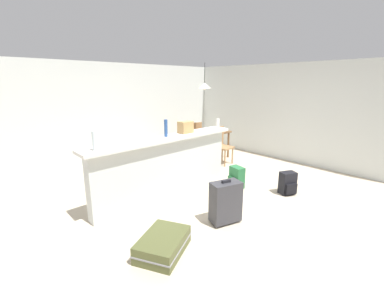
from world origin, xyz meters
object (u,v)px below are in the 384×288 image
(dining_chair_far_side, at_px, (194,137))
(suitcase_upright_charcoal, at_px, (226,202))
(dining_chair_near_partition, at_px, (221,144))
(bottle_blue, at_px, (166,128))
(backpack_black, at_px, (288,183))
(bottle_white, at_px, (218,124))
(suitcase_flat_olive, at_px, (163,244))
(pendant_lamp, at_px, (205,85))
(dining_table, at_px, (207,135))
(bottle_clear, at_px, (94,141))
(grocery_bag, at_px, (186,127))
(backpack_green, at_px, (237,178))

(dining_chair_far_side, bearing_deg, suitcase_upright_charcoal, -126.35)
(dining_chair_near_partition, distance_m, suitcase_upright_charcoal, 2.87)
(bottle_blue, height_order, backpack_black, bottle_blue)
(bottle_blue, xyz_separation_m, bottle_white, (1.22, -0.13, -0.04))
(dining_chair_far_side, height_order, suitcase_flat_olive, dining_chair_far_side)
(bottle_white, xyz_separation_m, dining_chair_near_partition, (0.96, 0.70, -0.69))
(pendant_lamp, relative_size, suitcase_upright_charcoal, 1.00)
(bottle_blue, bearing_deg, dining_table, 26.51)
(suitcase_flat_olive, bearing_deg, bottle_clear, 101.51)
(grocery_bag, height_order, backpack_green, grocery_bag)
(bottle_blue, xyz_separation_m, dining_chair_far_side, (2.24, 1.65, -0.74))
(bottle_blue, xyz_separation_m, backpack_black, (1.66, -1.50, -1.05))
(grocery_bag, relative_size, suitcase_flat_olive, 0.29)
(bottle_white, height_order, dining_chair_near_partition, bottle_white)
(bottle_blue, bearing_deg, dining_chair_far_side, 36.39)
(bottle_blue, height_order, bottle_white, bottle_blue)
(bottle_clear, distance_m, suitcase_upright_charcoal, 2.06)
(bottle_white, bearing_deg, dining_chair_near_partition, 36.16)
(suitcase_upright_charcoal, bearing_deg, pendant_lamp, 49.85)
(dining_chair_far_side, height_order, suitcase_upright_charcoal, dining_chair_far_side)
(grocery_bag, relative_size, dining_chair_far_side, 0.28)
(dining_chair_far_side, xyz_separation_m, suitcase_flat_olive, (-3.30, -2.93, -0.41))
(dining_chair_near_partition, distance_m, dining_chair_far_side, 1.09)
(suitcase_flat_olive, relative_size, suitcase_upright_charcoal, 1.33)
(suitcase_upright_charcoal, bearing_deg, grocery_bag, 72.26)
(dining_chair_near_partition, relative_size, pendant_lamp, 1.38)
(bottle_blue, bearing_deg, dining_chair_near_partition, 14.56)
(bottle_blue, distance_m, dining_chair_near_partition, 2.36)
(dining_chair_near_partition, height_order, dining_chair_far_side, same)
(bottle_white, distance_m, suitcase_upright_charcoal, 1.90)
(dining_chair_far_side, relative_size, suitcase_upright_charcoal, 1.39)
(backpack_black, xyz_separation_m, suitcase_upright_charcoal, (-1.62, 0.15, 0.13))
(grocery_bag, distance_m, backpack_black, 2.17)
(dining_chair_far_side, bearing_deg, dining_chair_near_partition, -93.79)
(grocery_bag, distance_m, backpack_green, 1.42)
(grocery_bag, xyz_separation_m, suitcase_upright_charcoal, (-0.43, -1.36, -0.88))
(bottle_clear, relative_size, bottle_blue, 0.92)
(dining_chair_near_partition, bearing_deg, pendant_lamp, 94.24)
(grocery_bag, bearing_deg, backpack_green, -42.51)
(backpack_black, relative_size, suitcase_upright_charcoal, 0.63)
(backpack_black, bearing_deg, grocery_bag, 128.10)
(backpack_green, xyz_separation_m, backpack_black, (0.45, -0.84, 0.00))
(dining_table, height_order, dining_chair_near_partition, dining_chair_near_partition)
(grocery_bag, relative_size, dining_table, 0.24)
(bottle_blue, height_order, dining_chair_near_partition, bottle_blue)
(pendant_lamp, xyz_separation_m, backpack_black, (-0.47, -2.63, -1.74))
(grocery_bag, xyz_separation_m, dining_chair_near_partition, (1.70, 0.55, -0.70))
(bottle_clear, height_order, bottle_blue, bottle_blue)
(bottle_blue, bearing_deg, backpack_black, -42.14)
(bottle_clear, height_order, pendant_lamp, pendant_lamp)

